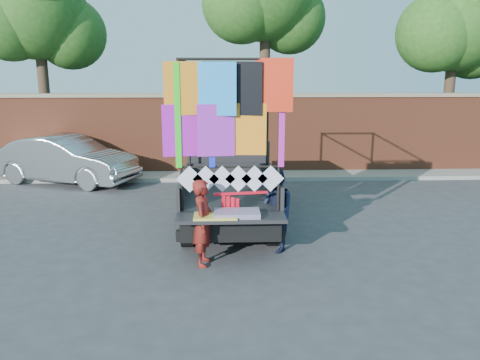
{
  "coord_description": "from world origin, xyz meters",
  "views": [
    {
      "loc": [
        -0.48,
        -8.18,
        3.18
      ],
      "look_at": [
        -0.15,
        0.2,
        1.29
      ],
      "focal_mm": 35.0,
      "sensor_mm": 36.0,
      "label": 1
    }
  ],
  "objects_px": {
    "sedan": "(66,160)",
    "man": "(275,210)",
    "woman": "(204,223)",
    "pickup_truck": "(228,177)"
  },
  "relations": [
    {
      "from": "sedan",
      "to": "man",
      "type": "relative_size",
      "value": 2.8
    },
    {
      "from": "woman",
      "to": "man",
      "type": "xyz_separation_m",
      "value": [
        1.28,
        0.61,
        0.03
      ]
    },
    {
      "from": "sedan",
      "to": "woman",
      "type": "xyz_separation_m",
      "value": [
        4.34,
        -6.38,
        0.03
      ]
    },
    {
      "from": "woman",
      "to": "pickup_truck",
      "type": "bearing_deg",
      "value": -0.28
    },
    {
      "from": "sedan",
      "to": "pickup_truck",
      "type": "bearing_deg",
      "value": -103.62
    },
    {
      "from": "sedan",
      "to": "man",
      "type": "distance_m",
      "value": 8.06
    },
    {
      "from": "pickup_truck",
      "to": "man",
      "type": "bearing_deg",
      "value": -71.49
    },
    {
      "from": "sedan",
      "to": "woman",
      "type": "distance_m",
      "value": 7.71
    },
    {
      "from": "sedan",
      "to": "woman",
      "type": "height_order",
      "value": "woman"
    },
    {
      "from": "pickup_truck",
      "to": "man",
      "type": "height_order",
      "value": "pickup_truck"
    }
  ]
}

